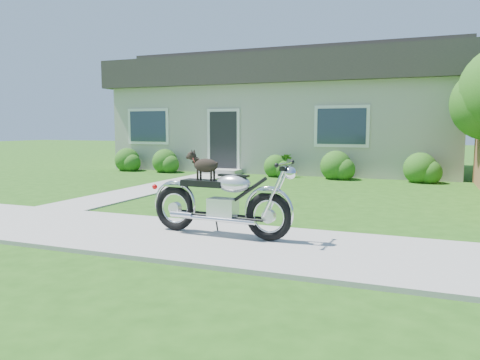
% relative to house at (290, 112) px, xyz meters
% --- Properties ---
extents(ground, '(80.00, 80.00, 0.00)m').
position_rel_house_xyz_m(ground, '(0.00, -11.99, -2.16)').
color(ground, '#235114').
rests_on(ground, ground).
extents(sidewalk, '(24.00, 2.20, 0.04)m').
position_rel_house_xyz_m(sidewalk, '(0.00, -11.99, -2.14)').
color(sidewalk, '#9E9B93').
rests_on(sidewalk, ground).
extents(walkway, '(1.20, 8.00, 0.03)m').
position_rel_house_xyz_m(walkway, '(-1.50, -6.99, -2.14)').
color(walkway, '#9E9B93').
rests_on(walkway, ground).
extents(house, '(12.60, 7.03, 4.50)m').
position_rel_house_xyz_m(house, '(0.00, 0.00, 0.00)').
color(house, '#B2ADA1').
rests_on(house, ground).
extents(shrub_row, '(10.86, 0.94, 0.94)m').
position_rel_house_xyz_m(shrub_row, '(0.03, -3.49, -1.78)').
color(shrub_row, '#285B18').
rests_on(shrub_row, ground).
extents(potted_plant_left, '(0.75, 0.79, 0.69)m').
position_rel_house_xyz_m(potted_plant_left, '(-3.65, -3.44, -1.81)').
color(potted_plant_left, '#185A1B').
rests_on(potted_plant_left, ground).
extents(potted_plant_right, '(0.57, 0.57, 0.74)m').
position_rel_house_xyz_m(potted_plant_right, '(0.86, -3.44, -1.79)').
color(potted_plant_right, '#3A6C1D').
rests_on(potted_plant_right, ground).
extents(motorcycle_with_dog, '(2.22, 0.60, 1.18)m').
position_rel_house_xyz_m(motorcycle_with_dog, '(2.33, -11.78, -1.60)').
color(motorcycle_with_dog, black).
rests_on(motorcycle_with_dog, sidewalk).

